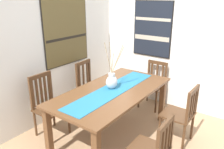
# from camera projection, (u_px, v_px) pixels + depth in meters

# --- Properties ---
(wall_back) EXTENTS (6.40, 0.12, 2.70)m
(wall_back) POSITION_uv_depth(u_px,v_px,m) (38.00, 43.00, 3.61)
(wall_back) COLOR silver
(wall_back) RESTS_ON ground_plane
(wall_side) EXTENTS (0.12, 6.40, 2.70)m
(wall_side) POSITION_uv_depth(u_px,v_px,m) (194.00, 38.00, 4.01)
(wall_side) COLOR silver
(wall_side) RESTS_ON ground_plane
(dining_table) EXTENTS (1.91, 0.97, 0.78)m
(dining_table) POSITION_uv_depth(u_px,v_px,m) (113.00, 97.00, 3.33)
(dining_table) COLOR brown
(dining_table) RESTS_ON ground_plane
(table_runner) EXTENTS (1.76, 0.36, 0.01)m
(table_runner) POSITION_uv_depth(u_px,v_px,m) (113.00, 90.00, 3.29)
(table_runner) COLOR #236B93
(table_runner) RESTS_ON dining_table
(centerpiece_vase) EXTENTS (0.21, 0.23, 0.68)m
(centerpiece_vase) POSITION_uv_depth(u_px,v_px,m) (112.00, 81.00, 3.31)
(centerpiece_vase) COLOR silver
(centerpiece_vase) RESTS_ON dining_table
(chair_1) EXTENTS (0.44, 0.44, 0.93)m
(chair_1) POSITION_uv_depth(u_px,v_px,m) (89.00, 86.00, 4.24)
(chair_1) COLOR #4C301C
(chair_1) RESTS_ON ground_plane
(chair_2) EXTENTS (0.42, 0.42, 0.87)m
(chair_2) POSITION_uv_depth(u_px,v_px,m) (153.00, 84.00, 4.39)
(chair_2) COLOR #4C301C
(chair_2) RESTS_ON ground_plane
(chair_3) EXTENTS (0.42, 0.42, 0.97)m
(chair_3) POSITION_uv_depth(u_px,v_px,m) (48.00, 104.00, 3.48)
(chair_3) COLOR #4C301C
(chair_3) RESTS_ON ground_plane
(chair_4) EXTENTS (0.43, 0.43, 0.89)m
(chair_4) POSITION_uv_depth(u_px,v_px,m) (182.00, 114.00, 3.27)
(chair_4) COLOR #4C301C
(chair_4) RESTS_ON ground_plane
(painting_on_back_wall) EXTENTS (0.99, 0.05, 1.39)m
(painting_on_back_wall) POSITION_uv_depth(u_px,v_px,m) (66.00, 25.00, 3.91)
(painting_on_back_wall) COLOR black
(painting_on_side_wall) EXTENTS (0.05, 0.78, 1.05)m
(painting_on_side_wall) POSITION_uv_depth(u_px,v_px,m) (152.00, 29.00, 4.35)
(painting_on_side_wall) COLOR black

